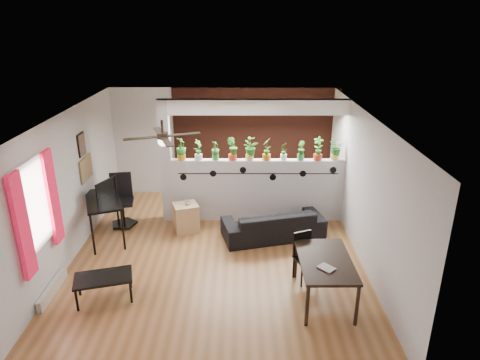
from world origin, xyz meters
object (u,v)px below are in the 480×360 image
at_px(potted_plant_1, 198,149).
at_px(potted_plant_9, 335,149).
at_px(computer_desk, 104,203).
at_px(folding_chair, 304,252).
at_px(potted_plant_2, 215,150).
at_px(potted_plant_4, 250,149).
at_px(potted_plant_3, 232,148).
at_px(sofa, 273,224).
at_px(coffee_table, 103,279).
at_px(ceiling_fan, 163,138).
at_px(potted_plant_5, 267,148).
at_px(office_chair, 122,203).
at_px(potted_plant_8, 318,148).
at_px(dining_table, 325,264).
at_px(potted_plant_7, 301,150).
at_px(cup, 188,202).
at_px(potted_plant_0, 181,148).
at_px(potted_plant_6, 284,150).
at_px(cube_shelf, 186,217).

distance_m(potted_plant_1, potted_plant_9, 2.81).
height_order(computer_desk, folding_chair, computer_desk).
bearing_deg(potted_plant_2, potted_plant_4, -0.00).
distance_m(potted_plant_3, potted_plant_9, 2.11).
relative_size(sofa, coffee_table, 1.97).
bearing_deg(ceiling_fan, potted_plant_5, 45.39).
bearing_deg(potted_plant_3, office_chair, -173.17).
xyz_separation_m(potted_plant_1, potted_plant_8, (2.46, 0.00, 0.03)).
bearing_deg(potted_plant_2, computer_desk, -156.95).
xyz_separation_m(computer_desk, folding_chair, (3.68, -1.35, -0.28)).
xyz_separation_m(dining_table, folding_chair, (-0.24, 0.57, -0.13)).
distance_m(potted_plant_4, sofa, 1.61).
distance_m(potted_plant_7, potted_plant_9, 0.70).
xyz_separation_m(potted_plant_4, cup, (-1.25, -0.54, -0.96)).
height_order(ceiling_fan, coffee_table, ceiling_fan).
bearing_deg(potted_plant_8, potted_plant_3, 180.00).
relative_size(ceiling_fan, potted_plant_3, 2.54).
bearing_deg(potted_plant_9, potted_plant_0, 180.00).
relative_size(potted_plant_7, dining_table, 0.31).
distance_m(potted_plant_6, folding_chair, 2.49).
xyz_separation_m(potted_plant_2, folding_chair, (1.56, -2.25, -1.06)).
distance_m(potted_plant_1, potted_plant_7, 2.11).
relative_size(potted_plant_5, potted_plant_6, 1.23).
distance_m(sofa, computer_desk, 3.32).
distance_m(potted_plant_2, potted_plant_4, 0.70).
height_order(potted_plant_3, potted_plant_9, potted_plant_3).
distance_m(potted_plant_9, cube_shelf, 3.36).
xyz_separation_m(potted_plant_6, dining_table, (0.40, -2.83, -0.92)).
height_order(potted_plant_0, potted_plant_3, potted_plant_0).
distance_m(potted_plant_9, cup, 3.19).
relative_size(potted_plant_2, potted_plant_5, 0.85).
bearing_deg(potted_plant_6, ceiling_fan, -139.76).
bearing_deg(potted_plant_1, potted_plant_0, 180.00).
distance_m(ceiling_fan, folding_chair, 2.95).
distance_m(potted_plant_1, potted_plant_4, 1.05).
distance_m(potted_plant_4, office_chair, 2.89).
height_order(potted_plant_1, folding_chair, potted_plant_1).
distance_m(potted_plant_0, cup, 1.12).
distance_m(potted_plant_2, coffee_table, 3.46).
bearing_deg(potted_plant_8, potted_plant_7, 180.00).
relative_size(potted_plant_5, computer_desk, 0.35).
height_order(cup, folding_chair, folding_chair).
relative_size(potted_plant_5, cup, 4.03).
bearing_deg(potted_plant_0, dining_table, -48.46).
relative_size(potted_plant_2, dining_table, 0.31).
bearing_deg(potted_plant_1, potted_plant_4, -0.00).
height_order(potted_plant_5, sofa, potted_plant_5).
relative_size(cup, office_chair, 0.11).
bearing_deg(computer_desk, office_chair, 74.91).
relative_size(potted_plant_4, potted_plant_7, 1.13).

